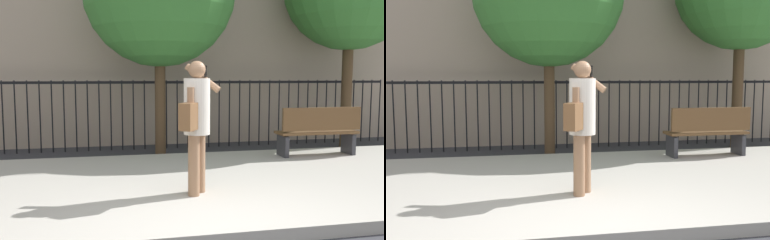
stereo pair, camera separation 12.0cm
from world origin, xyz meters
The scene contains 4 objects.
sidewalk centered at (0.00, 2.20, 0.07)m, with size 28.00×4.40×0.15m, color #B2ADA3.
iron_fence centered at (0.00, 5.90, 1.02)m, with size 12.03×0.04×1.60m.
pedestrian_on_phone centered at (0.09, 1.43, 1.16)m, with size 0.64×0.72×1.74m.
street_bench centered at (3.01, 3.58, 0.65)m, with size 1.60×0.45×0.95m.
Camera 1 is at (-1.10, -3.88, 1.69)m, focal length 39.75 mm.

